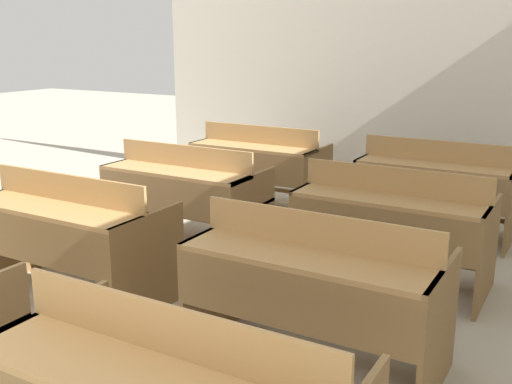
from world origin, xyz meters
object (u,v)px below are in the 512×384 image
(bench_second_left, at_px, (69,233))
(bench_third_left, at_px, (184,192))
(bench_back_left, at_px, (258,164))
(bench_second_right, at_px, (314,286))
(bench_back_right, at_px, (435,185))
(bench_third_right, at_px, (392,223))

(bench_second_left, distance_m, bench_third_left, 1.30)
(bench_back_left, bearing_deg, bench_third_left, -89.29)
(bench_second_right, distance_m, bench_back_right, 2.61)
(bench_second_left, height_order, bench_third_left, same)
(bench_second_right, relative_size, bench_back_left, 1.00)
(bench_second_left, height_order, bench_back_left, same)
(bench_third_left, relative_size, bench_back_left, 1.00)
(bench_second_right, bearing_deg, bench_third_left, 144.59)
(bench_third_left, bearing_deg, bench_second_right, -35.41)
(bench_second_right, height_order, bench_third_right, same)
(bench_second_left, relative_size, bench_second_right, 1.00)
(bench_second_left, xyz_separation_m, bench_third_left, (0.01, 1.30, 0.00))
(bench_third_left, xyz_separation_m, bench_back_right, (1.82, 1.32, 0.00))
(bench_back_left, bearing_deg, bench_third_right, -35.40)
(bench_second_left, bearing_deg, bench_third_left, 89.46)
(bench_second_right, distance_m, bench_third_right, 1.30)
(bench_second_left, relative_size, bench_back_left, 1.00)
(bench_second_left, bearing_deg, bench_third_right, 35.39)
(bench_second_left, distance_m, bench_second_right, 1.83)
(bench_second_left, relative_size, bench_third_left, 1.00)
(bench_back_right, bearing_deg, bench_third_right, -89.60)
(bench_second_left, distance_m, bench_back_right, 3.20)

